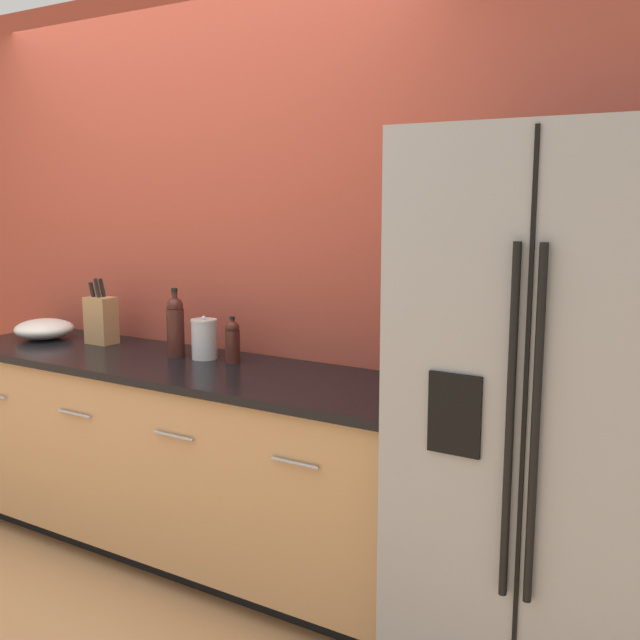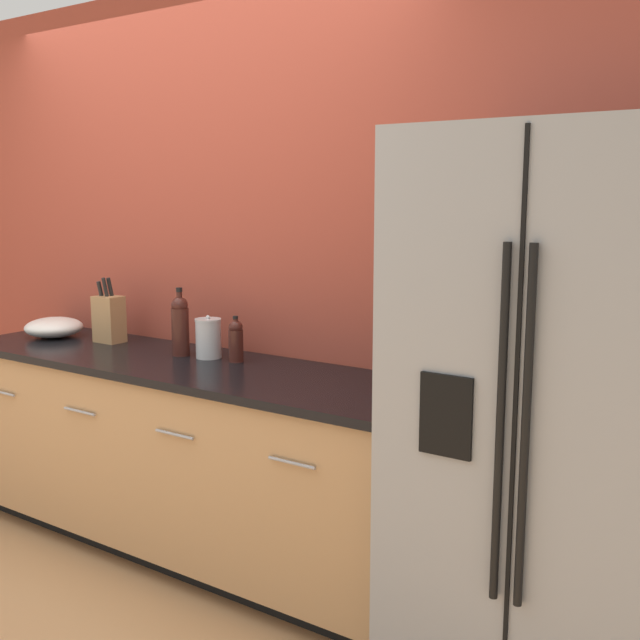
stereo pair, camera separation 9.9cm
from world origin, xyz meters
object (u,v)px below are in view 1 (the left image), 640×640
at_px(steel_canister, 204,339).
at_px(soap_dispenser, 393,371).
at_px(wine_bottle, 175,325).
at_px(mixing_bowl, 44,329).
at_px(oil_bottle, 233,341).
at_px(refrigerator, 558,422).
at_px(knife_block, 101,319).

bearing_deg(steel_canister, soap_dispenser, -5.18).
distance_m(wine_bottle, mixing_bowl, 0.87).
height_order(oil_bottle, steel_canister, oil_bottle).
bearing_deg(soap_dispenser, refrigerator, -7.76).
distance_m(refrigerator, knife_block, 2.29).
distance_m(knife_block, steel_canister, 0.66).
xyz_separation_m(refrigerator, steel_canister, (-1.61, 0.17, 0.08)).
height_order(soap_dispenser, oil_bottle, oil_bottle).
bearing_deg(refrigerator, steel_canister, 173.81).
height_order(knife_block, steel_canister, knife_block).
height_order(knife_block, oil_bottle, knife_block).
bearing_deg(oil_bottle, refrigerator, -7.07).
distance_m(wine_bottle, soap_dispenser, 1.13).
relative_size(refrigerator, wine_bottle, 5.82).
xyz_separation_m(knife_block, oil_bottle, (0.82, 0.01, -0.02)).
bearing_deg(knife_block, soap_dispenser, -3.12).
bearing_deg(mixing_bowl, refrigerator, -2.33).
bearing_deg(steel_canister, wine_bottle, -167.68).
bearing_deg(mixing_bowl, steel_canister, 3.85).
distance_m(steel_canister, mixing_bowl, 1.01).
bearing_deg(knife_block, refrigerator, -4.41).
bearing_deg(steel_canister, refrigerator, -6.19).
distance_m(wine_bottle, steel_canister, 0.16).
relative_size(oil_bottle, mixing_bowl, 0.70).
height_order(wine_bottle, oil_bottle, wine_bottle).
xyz_separation_m(steel_canister, mixing_bowl, (-1.01, -0.07, -0.04)).
distance_m(knife_block, wine_bottle, 0.52).
relative_size(knife_block, soap_dispenser, 1.65).
relative_size(knife_block, oil_bottle, 1.60).
bearing_deg(steel_canister, oil_bottle, 2.07).
xyz_separation_m(knife_block, steel_canister, (0.66, -0.00, -0.03)).
distance_m(soap_dispenser, steel_canister, 0.99).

